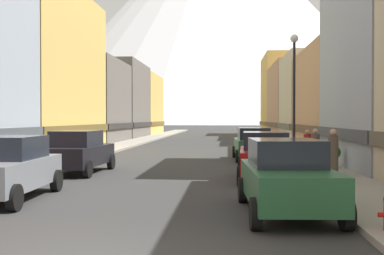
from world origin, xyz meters
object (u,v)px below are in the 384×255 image
(car_right_1, at_px, (265,156))
(streetlamp_right, at_px, (294,80))
(car_right_0, at_px, (287,177))
(potted_plant_0, at_px, (333,155))
(pedestrian_0, at_px, (333,155))
(pedestrian_1, at_px, (307,148))
(pedestrian_2, at_px, (315,149))
(trash_bin_right, at_px, (330,161))
(car_left_0, at_px, (6,168))
(car_left_1, at_px, (78,152))
(car_right_2, at_px, (253,144))

(car_right_1, relative_size, streetlamp_right, 0.76)
(car_right_0, xyz_separation_m, streetlamp_right, (1.55, 10.10, 3.09))
(potted_plant_0, bearing_deg, pedestrian_0, -102.25)
(pedestrian_0, relative_size, pedestrian_1, 1.10)
(car_right_0, height_order, car_right_1, same)
(pedestrian_2, bearing_deg, potted_plant_0, -9.54)
(potted_plant_0, bearing_deg, trash_bin_right, -105.16)
(car_right_0, relative_size, potted_plant_0, 4.64)
(car_left_0, xyz_separation_m, car_left_1, (0.00, 6.60, 0.00))
(pedestrian_1, bearing_deg, car_left_0, -133.83)
(car_right_0, bearing_deg, trash_bin_right, 70.85)
(car_right_1, relative_size, pedestrian_2, 2.63)
(potted_plant_0, height_order, streetlamp_right, streetlamp_right)
(car_left_0, distance_m, potted_plant_0, 13.59)
(car_left_1, relative_size, car_right_0, 1.00)
(car_left_0, height_order, car_right_2, same)
(car_right_0, distance_m, pedestrian_1, 12.23)
(car_left_0, height_order, pedestrian_0, pedestrian_0)
(potted_plant_0, xyz_separation_m, pedestrian_2, (-0.75, 0.13, 0.23))
(streetlamp_right, bearing_deg, potted_plant_0, -12.00)
(trash_bin_right, bearing_deg, car_left_1, 175.78)
(car_left_0, relative_size, car_left_1, 1.00)
(pedestrian_0, bearing_deg, pedestrian_1, 90.00)
(trash_bin_right, relative_size, pedestrian_2, 0.58)
(car_right_2, relative_size, streetlamp_right, 0.76)
(car_right_0, distance_m, car_right_1, 6.50)
(car_right_1, distance_m, trash_bin_right, 2.70)
(car_left_0, distance_m, car_right_1, 9.10)
(potted_plant_0, xyz_separation_m, pedestrian_0, (-0.75, -3.45, 0.26))
(car_right_1, height_order, trash_bin_right, car_right_1)
(car_right_2, height_order, pedestrian_2, pedestrian_2)
(car_left_0, bearing_deg, car_right_1, 33.28)
(car_right_0, bearing_deg, pedestrian_1, 78.43)
(car_left_0, xyz_separation_m, pedestrian_0, (10.05, 4.79, 0.06))
(car_left_1, relative_size, car_right_1, 1.00)
(potted_plant_0, height_order, pedestrian_2, pedestrian_2)
(trash_bin_right, bearing_deg, pedestrian_2, 92.27)
(car_right_1, xyz_separation_m, pedestrian_2, (2.45, 3.38, 0.03))
(car_left_1, distance_m, pedestrian_2, 10.21)
(car_right_2, bearing_deg, car_left_0, -119.56)
(car_left_1, xyz_separation_m, potted_plant_0, (10.80, 1.65, -0.19))
(car_right_0, height_order, trash_bin_right, car_right_0)
(car_left_0, relative_size, trash_bin_right, 4.56)
(trash_bin_right, xyz_separation_m, potted_plant_0, (0.65, 2.40, 0.06))
(pedestrian_0, xyz_separation_m, streetlamp_right, (-0.90, 3.80, 3.02))
(car_left_1, bearing_deg, car_left_0, -90.00)
(potted_plant_0, bearing_deg, car_left_0, -142.64)
(car_right_2, xyz_separation_m, pedestrian_1, (2.45, -2.94, -0.02))
(car_left_1, relative_size, pedestrian_1, 2.80)
(pedestrian_0, bearing_deg, car_left_0, -154.50)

